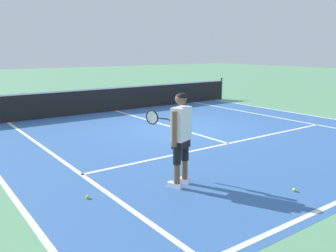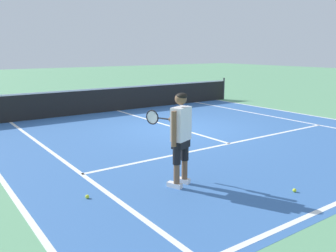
{
  "view_description": "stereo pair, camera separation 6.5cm",
  "coord_description": "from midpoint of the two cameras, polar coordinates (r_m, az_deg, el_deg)",
  "views": [
    {
      "loc": [
        -6.67,
        -8.73,
        2.45
      ],
      "look_at": [
        -2.86,
        -3.46,
        1.05
      ],
      "focal_mm": 38.13,
      "sensor_mm": 36.0,
      "label": 1
    },
    {
      "loc": [
        -6.61,
        -8.77,
        2.45
      ],
      "look_at": [
        -2.86,
        -3.46,
        1.05
      ],
      "focal_mm": 38.13,
      "sensor_mm": 36.0,
      "label": 2
    }
  ],
  "objects": [
    {
      "name": "line_centre_service",
      "position": [
        12.02,
        -1.44,
        0.39
      ],
      "size": [
        0.1,
        6.4,
        0.01
      ],
      "primitive_type": "cube",
      "color": "white",
      "rests_on": "ground"
    },
    {
      "name": "line_singles_left",
      "position": [
        8.61,
        -17.32,
        -4.93
      ],
      "size": [
        0.1,
        10.11,
        0.01
      ],
      "primitive_type": "cube",
      "color": "white",
      "rests_on": "ground"
    },
    {
      "name": "tennis_ball_near_feet",
      "position": [
        6.23,
        -13.03,
        -10.99
      ],
      "size": [
        0.07,
        0.07,
        0.07
      ],
      "primitive_type": "sphere",
      "color": "#CCE02D",
      "rests_on": "ground"
    },
    {
      "name": "tennis_player",
      "position": [
        6.37,
        1.63,
        -1.11
      ],
      "size": [
        0.57,
        1.23,
        1.71
      ],
      "color": "white",
      "rests_on": "ground"
    },
    {
      "name": "tennis_net",
      "position": [
        14.65,
        -8.57,
        4.35
      ],
      "size": [
        11.96,
        0.08,
        1.07
      ],
      "color": "#333338",
      "rests_on": "ground"
    },
    {
      "name": "line_singles_right",
      "position": [
        13.54,
        17.71,
        1.15
      ],
      "size": [
        0.1,
        10.11,
        0.01
      ],
      "primitive_type": "cube",
      "color": "white",
      "rests_on": "ground"
    },
    {
      "name": "line_doubles_right",
      "position": [
        14.66,
        20.93,
        1.73
      ],
      "size": [
        0.1,
        10.11,
        0.01
      ],
      "primitive_type": "cube",
      "color": "white",
      "rests_on": "ground"
    },
    {
      "name": "line_service",
      "position": [
        9.62,
        9.41,
        -2.76
      ],
      "size": [
        8.23,
        0.1,
        0.01
      ],
      "primitive_type": "cube",
      "color": "white",
      "rests_on": "ground"
    },
    {
      "name": "tennis_ball_by_baseline",
      "position": [
        6.73,
        19.29,
        -9.61
      ],
      "size": [
        0.07,
        0.07,
        0.07
      ],
      "primitive_type": "sphere",
      "color": "#CCE02D",
      "rests_on": "ground"
    },
    {
      "name": "ground_plane",
      "position": [
        11.25,
        1.34,
        -0.44
      ],
      "size": [
        80.0,
        80.0,
        0.0
      ],
      "primitive_type": "plane",
      "color": "#609E70"
    },
    {
      "name": "court_inner_surface",
      "position": [
        10.57,
        4.25,
        -1.28
      ],
      "size": [
        10.98,
        10.51,
        0.0
      ],
      "primitive_type": "cube",
      "color": "#3866A8",
      "rests_on": "ground"
    }
  ]
}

